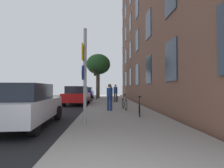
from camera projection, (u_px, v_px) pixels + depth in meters
ground_plane at (76, 103)px, 16.88m from camera, size 41.80×41.80×0.00m
road_asphalt at (54, 103)px, 16.78m from camera, size 7.00×38.00×0.01m
sidewalk at (113, 103)px, 17.05m from camera, size 4.20×38.00×0.12m
sign_post at (84, 72)px, 6.54m from camera, size 0.16×0.60×3.58m
traffic_light at (96, 78)px, 20.72m from camera, size 0.43×0.24×3.65m
tree_near at (98, 65)px, 23.14m from camera, size 3.13×3.13×5.84m
bicycle_0 at (139, 108)px, 8.67m from camera, size 0.48×1.72×0.96m
bicycle_1 at (124, 103)px, 11.00m from camera, size 0.42×1.72×0.98m
bicycle_2 at (117, 98)px, 18.50m from camera, size 0.42×1.62×0.92m
pedestrian_0 at (110, 95)px, 10.54m from camera, size 0.50×0.50×1.60m
pedestrian_1 at (115, 92)px, 17.00m from camera, size 0.51×0.51×1.72m
pedestrian_2 at (111, 92)px, 19.54m from camera, size 0.46×0.46×1.57m
car_0 at (25, 105)px, 6.58m from camera, size 2.06×4.31×1.62m
car_1 at (77, 95)px, 15.41m from camera, size 2.01×4.25×1.62m
car_2 at (79, 93)px, 21.36m from camera, size 1.86×4.52×1.62m
car_3 at (87, 92)px, 27.70m from camera, size 1.99×3.98×1.62m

